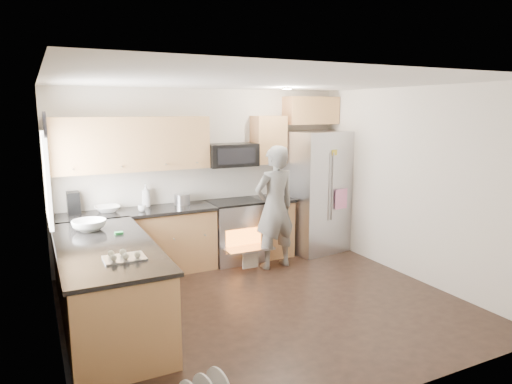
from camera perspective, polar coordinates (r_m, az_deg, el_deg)
ground at (r=5.60m, az=1.18°, el=-13.95°), size 4.50×4.50×0.00m
room_shell at (r=5.14m, az=0.80°, el=3.33°), size 4.54×4.04×2.62m
back_cabinet_run at (r=6.65m, az=-10.28°, el=-1.44°), size 4.45×0.64×2.50m
peninsula at (r=5.15m, az=-18.08°, el=-11.07°), size 0.96×2.36×1.05m
stove_range at (r=6.97m, az=-2.67°, el=-3.17°), size 0.76×0.97×1.79m
refrigerator at (r=7.50m, az=7.62°, el=0.04°), size 1.05×0.87×1.95m
person at (r=6.61m, az=2.36°, el=-1.94°), size 0.69×0.49×1.80m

